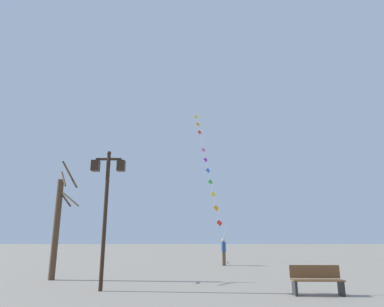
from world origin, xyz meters
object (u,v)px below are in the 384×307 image
park_bench (315,280)px  twin_lantern_lamp_post (105,191)px  kite_flyer (222,251)px  bare_tree (56,224)px  kite_train (205,165)px

park_bench → twin_lantern_lamp_post: bearing=174.2°
kite_flyer → bare_tree: size_ratio=0.33×
kite_train → twin_lantern_lamp_post: bearing=-103.7°
twin_lantern_lamp_post → bare_tree: (-2.87, 3.02, -1.04)m
twin_lantern_lamp_post → kite_flyer: twin_lantern_lamp_post is taller
twin_lantern_lamp_post → bare_tree: size_ratio=0.94×
park_bench → kite_train: bearing=98.7°
kite_train → kite_flyer: 10.70m
kite_flyer → park_bench: size_ratio=1.06×
twin_lantern_lamp_post → kite_flyer: (5.18, 10.74, -2.47)m
kite_flyer → park_bench: 11.75m
twin_lantern_lamp_post → park_bench: (7.03, -0.85, -2.92)m
twin_lantern_lamp_post → bare_tree: bearing=133.6°
twin_lantern_lamp_post → kite_train: kite_train is taller
kite_train → kite_flyer: size_ratio=9.00×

